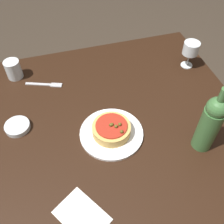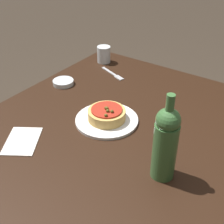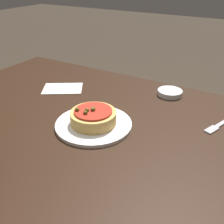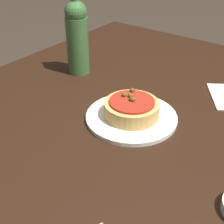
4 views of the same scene
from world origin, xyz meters
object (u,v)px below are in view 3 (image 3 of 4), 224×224
pizza (93,117)px  side_bowl (170,93)px  dinner_plate (94,124)px  dining_table (70,147)px  fork (220,125)px

pizza → side_bowl: bearing=-110.6°
dinner_plate → dining_table: bearing=44.2°
pizza → side_bowl: size_ratio=1.49×
dining_table → fork: size_ratio=7.72×
dinner_plate → pizza: 0.03m
side_bowl → fork: 0.27m
pizza → fork: bearing=-149.0°
dinner_plate → fork: 0.43m
side_bowl → fork: side_bowl is taller
fork → side_bowl: bearing=-101.7°
dinner_plate → side_bowl: 0.39m
pizza → side_bowl: pizza is taller
dining_table → pizza: 0.14m
dining_table → fork: fork is taller
side_bowl → fork: size_ratio=0.59×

